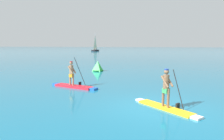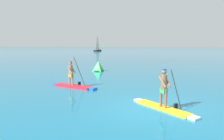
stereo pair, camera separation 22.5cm
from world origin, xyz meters
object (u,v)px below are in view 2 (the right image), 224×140
at_px(sailboat_left_horizon, 98,49).
at_px(race_marker_buoy, 98,67).
at_px(paddleboarder_mid_center, 164,99).
at_px(paddleboarder_near_left, 73,83).

bearing_deg(sailboat_left_horizon, race_marker_buoy, 19.97).
xyz_separation_m(race_marker_buoy, sailboat_left_horizon, (-23.45, 62.28, 0.56)).
xyz_separation_m(paddleboarder_mid_center, sailboat_left_horizon, (-30.67, 73.64, 0.58)).
bearing_deg(paddleboarder_mid_center, race_marker_buoy, 160.85).
distance_m(paddleboarder_near_left, race_marker_buoy, 8.42).
relative_size(paddleboarder_mid_center, race_marker_buoy, 2.15).
xyz_separation_m(paddleboarder_near_left, race_marker_buoy, (-1.31, 8.31, 0.15)).
relative_size(race_marker_buoy, sailboat_left_horizon, 0.18).
height_order(paddleboarder_mid_center, race_marker_buoy, paddleboarder_mid_center).
relative_size(paddleboarder_near_left, race_marker_buoy, 2.58).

